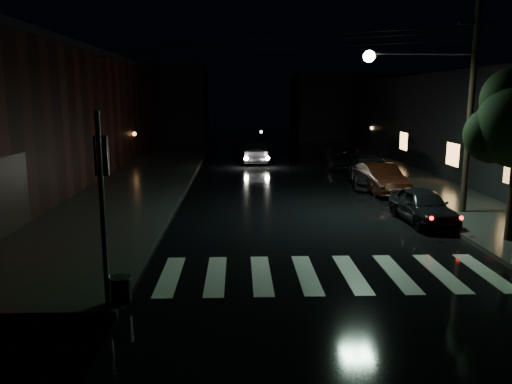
{
  "coord_description": "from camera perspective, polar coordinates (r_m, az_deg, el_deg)",
  "views": [
    {
      "loc": [
        0.61,
        -11.99,
        4.64
      ],
      "look_at": [
        1.17,
        3.8,
        1.6
      ],
      "focal_mm": 35.0,
      "sensor_mm": 36.0,
      "label": 1
    }
  ],
  "objects": [
    {
      "name": "oncoming_car",
      "position": [
        35.3,
        -0.27,
        4.58
      ],
      "size": [
        1.82,
        4.68,
        1.52
      ],
      "primitive_type": "imported",
      "rotation": [
        0.0,
        0.0,
        3.19
      ],
      "color": "black",
      "rests_on": "ground"
    },
    {
      "name": "parked_car_b",
      "position": [
        25.1,
        14.02,
        1.55
      ],
      "size": [
        1.91,
        4.42,
        1.42
      ],
      "primitive_type": "imported",
      "rotation": [
        0.0,
        0.0,
        0.1
      ],
      "color": "black",
      "rests_on": "ground"
    },
    {
      "name": "utility_pole",
      "position": [
        20.69,
        21.71,
        10.02
      ],
      "size": [
        4.92,
        0.44,
        8.0
      ],
      "color": "black",
      "rests_on": "ground"
    },
    {
      "name": "parked_car_c",
      "position": [
        27.03,
        12.98,
        2.32
      ],
      "size": [
        2.76,
        5.36,
        1.49
      ],
      "primitive_type": "imported",
      "rotation": [
        0.0,
        0.0,
        -0.14
      ],
      "color": "black",
      "rests_on": "ground"
    },
    {
      "name": "signal_pole_corner",
      "position": [
        11.32,
        -16.12,
        -5.44
      ],
      "size": [
        0.68,
        0.61,
        4.2
      ],
      "color": "slate",
      "rests_on": "ground"
    },
    {
      "name": "building_far_left",
      "position": [
        57.97,
        -12.78,
        9.99
      ],
      "size": [
        14.0,
        10.0,
        8.0
      ],
      "primitive_type": "cube",
      "color": "black",
      "rests_on": "ground"
    },
    {
      "name": "ground",
      "position": [
        12.87,
        -4.7,
        -10.28
      ],
      "size": [
        120.0,
        120.0,
        0.0
      ],
      "primitive_type": "plane",
      "color": "black",
      "rests_on": "ground"
    },
    {
      "name": "sidewalk_left",
      "position": [
        26.98,
        -14.01,
        0.82
      ],
      "size": [
        6.0,
        44.0,
        0.15
      ],
      "primitive_type": "cube",
      "color": "#282826",
      "rests_on": "ground"
    },
    {
      "name": "building_far_right",
      "position": [
        58.55,
        11.34,
        9.56
      ],
      "size": [
        14.0,
        10.0,
        7.0
      ],
      "primitive_type": "cube",
      "color": "black",
      "rests_on": "ground"
    },
    {
      "name": "building_left",
      "position": [
        30.72,
        -26.52,
        7.63
      ],
      "size": [
        10.0,
        36.0,
        7.0
      ],
      "primitive_type": "cube",
      "color": "black",
      "rests_on": "ground"
    },
    {
      "name": "crosswalk",
      "position": [
        13.53,
        8.36,
        -9.25
      ],
      "size": [
        9.0,
        3.0,
        0.01
      ],
      "primitive_type": "cube",
      "color": "beige",
      "rests_on": "ground"
    },
    {
      "name": "building_right",
      "position": [
        34.21,
        26.8,
        6.98
      ],
      "size": [
        10.0,
        40.0,
        6.0
      ],
      "primitive_type": "cube",
      "color": "black",
      "rests_on": "ground"
    },
    {
      "name": "sidewalk_right",
      "position": [
        28.01,
        17.58,
        0.99
      ],
      "size": [
        4.0,
        44.0,
        0.15
      ],
      "primitive_type": "cube",
      "color": "#282826",
      "rests_on": "ground"
    },
    {
      "name": "parked_car_d",
      "position": [
        33.32,
        10.11,
        3.88
      ],
      "size": [
        2.78,
        5.06,
        1.34
      ],
      "primitive_type": "imported",
      "rotation": [
        0.0,
        0.0,
        -0.12
      ],
      "color": "black",
      "rests_on": "ground"
    },
    {
      "name": "parked_car_a",
      "position": [
        19.53,
        18.51,
        -1.49
      ],
      "size": [
        1.74,
        3.87,
        1.29
      ],
      "primitive_type": "imported",
      "rotation": [
        0.0,
        0.0,
        0.06
      ],
      "color": "black",
      "rests_on": "ground"
    }
  ]
}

